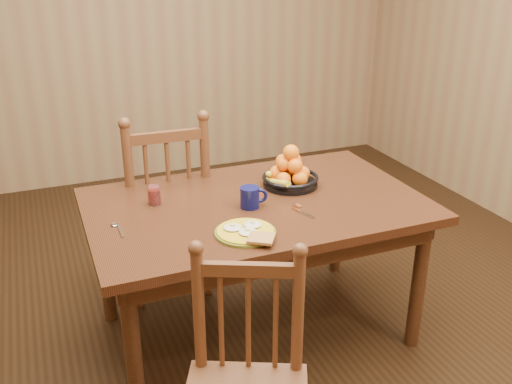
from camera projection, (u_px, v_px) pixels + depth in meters
name	position (u px, v px, depth m)	size (l,w,h in m)	color
room	(256.00, 77.00, 2.51)	(4.52, 5.02, 2.72)	black
dining_table	(256.00, 217.00, 2.78)	(1.60, 1.00, 0.75)	black
chair_far	(165.00, 207.00, 3.22)	(0.51, 0.49, 1.08)	#512918
breakfast_plate	(246.00, 232.00, 2.42)	(0.26, 0.31, 0.04)	#59601E
fork	(301.00, 210.00, 2.64)	(0.06, 0.18, 0.00)	silver
spoon	(116.00, 226.00, 2.49)	(0.04, 0.16, 0.01)	silver
coffee_mug	(251.00, 197.00, 2.67)	(0.13, 0.09, 0.10)	#0B0E3F
juice_glass	(154.00, 196.00, 2.70)	(0.06, 0.06, 0.09)	silver
fruit_bowl	(290.00, 173.00, 2.91)	(0.29, 0.29, 0.22)	black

